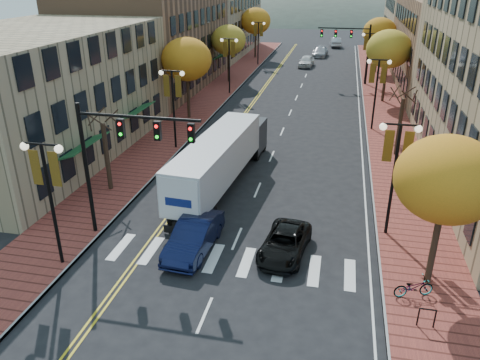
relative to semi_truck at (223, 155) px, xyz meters
The scene contains 32 objects.
ground 10.67m from the semi_truck, 77.43° to the right, with size 200.00×200.00×0.00m, color black.
sidewalk_left 23.36m from the semi_truck, 106.79° to the left, with size 4.00×85.00×0.15m, color brown.
sidewalk_right 25.05m from the semi_truck, 63.15° to the left, with size 4.00×85.00×0.15m, color brown.
building_left_near 15.18m from the semi_truck, 169.30° to the left, with size 12.00×22.00×9.00m, color #9E8966.
building_left_mid 29.89m from the semi_truck, 119.73° to the left, with size 12.00×24.00×11.00m, color brown.
building_left_far 52.94m from the semi_truck, 106.17° to the left, with size 12.00×26.00×9.50m, color #9E8966.
building_right_mid 38.08m from the semi_truck, 56.82° to the left, with size 15.00×24.00×10.00m, color brown.
building_right_far 57.76m from the semi_truck, 68.88° to the left, with size 15.00×20.00×11.00m, color #9E8966.
tree_left_a 7.08m from the semi_truck, 161.73° to the right, with size 0.28×0.28×4.20m.
tree_left_b 15.70m from the semi_truck, 116.00° to the left, with size 4.48×4.48×7.21m.
tree_left_c 30.68m from the semi_truck, 102.72° to the left, with size 4.16×4.16×6.69m.
tree_left_d 48.38m from the semi_truck, 98.01° to the left, with size 4.61×4.61×7.42m.
tree_right_a 14.27m from the semi_truck, 36.08° to the right, with size 4.16×4.16×6.69m.
tree_right_b 13.70m from the semi_truck, 34.60° to the left, with size 0.28×0.28×4.20m.
tree_right_c 26.54m from the semi_truck, 64.63° to the left, with size 4.48×4.48×7.21m.
tree_right_d 41.47m from the semi_truck, 74.17° to the left, with size 4.35×4.35×7.00m.
lamp_left_a 11.69m from the semi_truck, 117.07° to the right, with size 1.96×0.36×6.05m.
lamp_left_b 8.10m from the semi_truck, 132.09° to the left, with size 1.96×0.36×6.05m.
lamp_left_c 24.45m from the semi_truck, 102.38° to the left, with size 1.96×0.36×6.05m.
lamp_left_d 42.17m from the semi_truck, 97.12° to the left, with size 1.96×0.36×6.05m.
lamp_right_a 10.88m from the semi_truck, 23.34° to the right, with size 1.96×0.36×6.05m.
lamp_right_b 17.04m from the semi_truck, 54.64° to the left, with size 1.96×0.36×6.05m.
lamp_right_c 33.33m from the semi_truck, 72.90° to the left, with size 1.96×0.36×6.05m.
traffic_mast_near 8.40m from the semi_truck, 113.89° to the right, with size 6.10×0.35×7.00m.
traffic_mast_far 32.84m from the semi_truck, 76.29° to the left, with size 6.10×0.34×7.00m.
semi_truck is the anchor object (origin of this frame).
navy_sedan 7.84m from the semi_truck, 86.58° to the right, with size 1.66×4.77×1.57m, color black.
black_suv 8.73m from the semi_truck, 55.82° to the right, with size 2.00×4.34×1.21m, color black.
car_far_white 42.31m from the semi_truck, 87.59° to the left, with size 1.84×4.57×1.56m, color silver.
car_far_silver 51.58m from the semi_truck, 86.39° to the left, with size 2.07×5.10×1.48m, color #A3A2AA.
car_far_oncoming 62.95m from the semi_truck, 85.15° to the left, with size 1.73×4.96×1.63m, color #B1B2B9.
bicycle 14.18m from the semi_truck, 41.78° to the right, with size 0.60×1.71×0.90m, color gray.
Camera 1 is at (4.52, -16.25, 12.61)m, focal length 35.00 mm.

